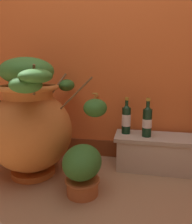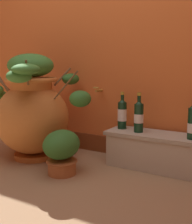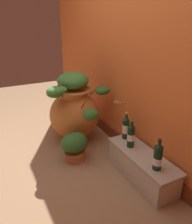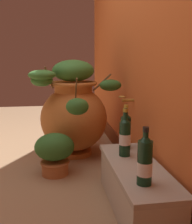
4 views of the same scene
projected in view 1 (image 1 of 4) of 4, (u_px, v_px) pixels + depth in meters
back_wall at (107, 18)px, 1.87m from camera, size 4.40×0.33×2.60m
terracotta_urn at (30, 122)px, 1.60m from camera, size 1.10×0.82×0.92m
stone_ledge at (168, 152)px, 1.74m from camera, size 0.88×0.30×0.29m
wine_bottle_middle at (147, 120)px, 1.69m from camera, size 0.08×0.08×0.32m
wine_bottle_right at (126, 118)px, 1.78m from camera, size 0.08×0.08×0.31m
potted_shrub at (82, 168)px, 1.38m from camera, size 0.26×0.32×0.34m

